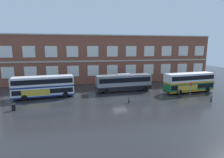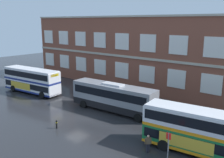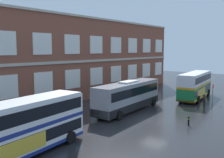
% 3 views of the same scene
% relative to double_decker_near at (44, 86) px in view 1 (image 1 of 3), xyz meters
% --- Properties ---
extents(ground_plane, '(120.00, 120.00, 0.00)m').
position_rel_double_decker_near_xyz_m(ground_plane, '(14.16, -0.85, -2.15)').
color(ground_plane, '#232326').
extents(brick_terminal_building, '(55.86, 8.19, 12.63)m').
position_rel_double_decker_near_xyz_m(brick_terminal_building, '(15.41, 15.13, 4.02)').
color(brick_terminal_building, brown).
rests_on(brick_terminal_building, ground).
extents(double_decker_near, '(11.23, 3.90, 4.07)m').
position_rel_double_decker_near_xyz_m(double_decker_near, '(0.00, 0.00, 0.00)').
color(double_decker_near, silver).
rests_on(double_decker_near, ground).
extents(double_decker_middle, '(11.23, 3.89, 4.07)m').
position_rel_double_decker_near_xyz_m(double_decker_middle, '(29.53, -1.51, 0.00)').
color(double_decker_middle, '#197038').
rests_on(double_decker_middle, ground).
extents(touring_coach, '(12.16, 3.57, 3.80)m').
position_rel_double_decker_near_xyz_m(touring_coach, '(16.11, 1.87, -0.24)').
color(touring_coach, gray).
rests_on(touring_coach, ground).
extents(waiting_passenger, '(0.50, 0.54, 1.70)m').
position_rel_double_decker_near_xyz_m(waiting_passenger, '(25.51, -4.39, -1.22)').
color(waiting_passenger, black).
rests_on(waiting_passenger, ground).
extents(bus_stand_flag, '(0.44, 0.10, 2.70)m').
position_rel_double_decker_near_xyz_m(bus_stand_flag, '(27.70, -4.78, -0.51)').
color(bus_stand_flag, slate).
rests_on(bus_stand_flag, ground).
extents(station_litter_bin, '(0.60, 0.60, 1.03)m').
position_rel_double_decker_near_xyz_m(station_litter_bin, '(-3.28, -6.69, -1.63)').
color(station_litter_bin, black).
rests_on(station_litter_bin, ground).
extents(safety_bollard_west, '(0.19, 0.19, 0.95)m').
position_rel_double_decker_near_xyz_m(safety_bollard_west, '(14.86, -6.44, -1.66)').
color(safety_bollard_west, black).
rests_on(safety_bollard_west, ground).
extents(safety_bollard_east, '(0.19, 0.19, 0.95)m').
position_rel_double_decker_near_xyz_m(safety_bollard_east, '(29.44, -8.31, -1.66)').
color(safety_bollard_east, black).
rests_on(safety_bollard_east, ground).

